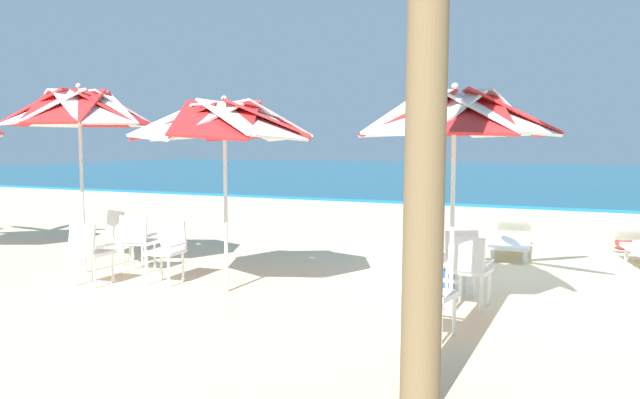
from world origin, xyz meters
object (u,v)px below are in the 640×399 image
at_px(plastic_chair_2, 469,267).
at_px(plastic_chair_6, 123,233).
at_px(beach_umbrella_0, 454,116).
at_px(plastic_chair_5, 89,250).
at_px(cooler_box, 434,278).
at_px(plastic_chair_1, 458,258).
at_px(plastic_chair_0, 425,288).
at_px(beach_umbrella_1, 225,123).
at_px(beach_ball, 623,242).
at_px(sun_lounger_1, 511,238).
at_px(plastic_chair_3, 167,247).
at_px(plastic_chair_4, 137,239).
at_px(beach_umbrella_2, 79,110).

xyz_separation_m(plastic_chair_2, plastic_chair_6, (-5.63, 0.46, 0.00)).
bearing_deg(beach_umbrella_0, plastic_chair_6, 171.28).
bearing_deg(plastic_chair_5, cooler_box, 19.20).
relative_size(plastic_chair_1, cooler_box, 1.73).
xyz_separation_m(plastic_chair_0, plastic_chair_1, (-0.04, 1.76, 0.00)).
distance_m(beach_umbrella_1, beach_ball, 7.75).
height_order(plastic_chair_1, sun_lounger_1, plastic_chair_1).
bearing_deg(plastic_chair_5, sun_lounger_1, 45.06).
height_order(plastic_chair_3, beach_ball, plastic_chair_3).
bearing_deg(plastic_chair_5, plastic_chair_1, 17.13).
xyz_separation_m(plastic_chair_1, plastic_chair_6, (-5.39, -0.03, 0.00)).
xyz_separation_m(plastic_chair_1, plastic_chair_4, (-4.76, -0.44, 0.00)).
height_order(plastic_chair_3, beach_umbrella_2, beach_umbrella_2).
distance_m(beach_umbrella_2, cooler_box, 5.62).
xyz_separation_m(plastic_chair_3, plastic_chair_5, (-0.84, -0.60, 0.00)).
distance_m(plastic_chair_3, beach_umbrella_2, 2.47).
distance_m(plastic_chair_1, beach_ball, 5.14).
bearing_deg(plastic_chair_6, plastic_chair_5, -64.29).
distance_m(beach_umbrella_2, plastic_chair_6, 2.08).
bearing_deg(cooler_box, sun_lounger_1, 81.12).
bearing_deg(beach_umbrella_2, beach_umbrella_0, -0.42).
height_order(beach_umbrella_0, cooler_box, beach_umbrella_0).
bearing_deg(cooler_box, plastic_chair_4, -173.45).
relative_size(beach_umbrella_0, beach_ball, 8.92).
relative_size(plastic_chair_2, beach_ball, 2.96).
bearing_deg(plastic_chair_1, sun_lounger_1, 86.74).
bearing_deg(plastic_chair_3, plastic_chair_2, 4.95).
height_order(plastic_chair_1, beach_umbrella_1, beach_umbrella_1).
bearing_deg(plastic_chair_3, plastic_chair_4, 154.96).
xyz_separation_m(plastic_chair_3, beach_ball, (5.87, 5.57, -0.35)).
distance_m(beach_umbrella_0, plastic_chair_1, 1.96).
relative_size(cooler_box, beach_ball, 1.71).
bearing_deg(plastic_chair_2, beach_ball, 71.25).
relative_size(beach_umbrella_2, beach_ball, 9.61).
bearing_deg(plastic_chair_6, beach_ball, 32.73).
relative_size(plastic_chair_3, cooler_box, 1.73).
xyz_separation_m(plastic_chair_0, cooler_box, (-0.37, 1.83, -0.30)).
xyz_separation_m(beach_umbrella_2, beach_ball, (7.42, 5.56, -2.27)).
relative_size(beach_umbrella_0, plastic_chair_1, 3.01).
height_order(plastic_chair_2, plastic_chair_3, same).
xyz_separation_m(plastic_chair_3, plastic_chair_6, (-1.52, 0.82, 0.00)).
height_order(plastic_chair_3, cooler_box, plastic_chair_3).
xyz_separation_m(plastic_chair_1, plastic_chair_3, (-3.87, -0.85, 0.00)).
distance_m(plastic_chair_4, cooler_box, 4.46).
height_order(plastic_chair_0, plastic_chair_4, same).
xyz_separation_m(plastic_chair_1, sun_lounger_1, (0.20, 3.47, -0.22)).
distance_m(beach_umbrella_0, sun_lounger_1, 4.77).
distance_m(plastic_chair_1, plastic_chair_4, 4.78).
bearing_deg(plastic_chair_4, cooler_box, 6.55).
relative_size(beach_umbrella_0, plastic_chair_6, 3.01).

